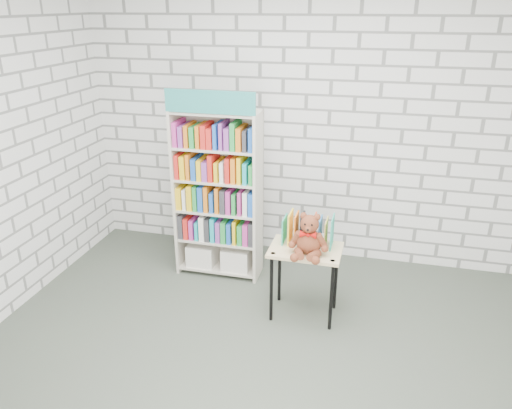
# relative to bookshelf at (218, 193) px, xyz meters

# --- Properties ---
(ground) EXTENTS (4.50, 4.50, 0.00)m
(ground) POSITION_rel_bookshelf_xyz_m (0.71, -1.36, -0.83)
(ground) COLOR #40473C
(ground) RESTS_ON ground
(room_shell) EXTENTS (4.52, 4.02, 2.81)m
(room_shell) POSITION_rel_bookshelf_xyz_m (0.71, -1.36, 0.95)
(room_shell) COLOR silver
(room_shell) RESTS_ON ground
(bookshelf) EXTENTS (0.81, 0.32, 1.83)m
(bookshelf) POSITION_rel_bookshelf_xyz_m (0.00, 0.00, 0.00)
(bookshelf) COLOR beige
(bookshelf) RESTS_ON ground
(display_table) EXTENTS (0.60, 0.42, 0.64)m
(display_table) POSITION_rel_bookshelf_xyz_m (0.93, -0.54, -0.29)
(display_table) COLOR #D8BC81
(display_table) RESTS_ON ground
(table_books) EXTENTS (0.42, 0.19, 0.25)m
(table_books) POSITION_rel_bookshelf_xyz_m (0.93, -0.45, -0.08)
(table_books) COLOR teal
(table_books) RESTS_ON display_table
(teddy_bear) EXTENTS (0.32, 0.30, 0.35)m
(teddy_bear) POSITION_rel_bookshelf_xyz_m (0.97, -0.64, -0.06)
(teddy_bear) COLOR brown
(teddy_bear) RESTS_ON display_table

